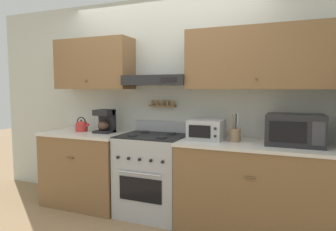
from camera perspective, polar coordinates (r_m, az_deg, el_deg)
name	(u,v)px	position (r m, az deg, el deg)	size (l,w,h in m)	color
ground_plane	(139,226)	(3.38, -5.64, -20.26)	(16.00, 16.00, 0.00)	#937551
wall_back	(170,90)	(3.60, 0.40, 4.92)	(5.20, 0.46, 2.55)	silver
counter_left	(89,168)	(3.96, -14.88, -9.55)	(1.05, 0.69, 0.91)	brown
counter_right	(253,188)	(3.22, 15.95, -13.06)	(1.51, 0.69, 0.91)	brown
stove_range	(153,174)	(3.52, -2.91, -11.10)	(0.73, 0.66, 1.05)	#ADAFB5
tea_kettle	(82,126)	(3.95, -16.14, -1.88)	(0.19, 0.15, 0.18)	red
coffee_maker	(105,121)	(3.76, -11.85, -1.04)	(0.21, 0.22, 0.28)	black
microwave	(295,130)	(3.11, 23.02, -2.51)	(0.52, 0.38, 0.30)	#232326
utensil_crock	(235,134)	(3.15, 12.64, -3.54)	(0.12, 0.12, 0.29)	#8E7051
toaster_oven	(206,130)	(3.20, 7.31, -2.69)	(0.35, 0.33, 0.21)	#ADAFB5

